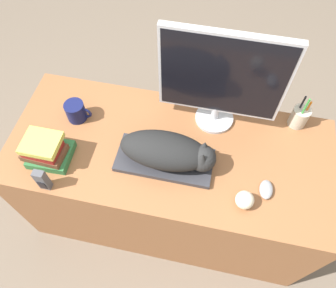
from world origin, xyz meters
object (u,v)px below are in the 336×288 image
(computer_mouse, at_px, (266,189))
(pen_cup, at_px, (299,117))
(keyboard, at_px, (165,160))
(coffee_mug, at_px, (76,111))
(book_stack, at_px, (46,151))
(phone, at_px, (42,180))
(monitor, at_px, (222,79))
(baseball, at_px, (245,200))
(cat, at_px, (170,151))

(computer_mouse, xyz_separation_m, pen_cup, (0.12, 0.39, 0.04))
(keyboard, xyz_separation_m, coffee_mug, (-0.46, 0.15, 0.04))
(keyboard, distance_m, pen_cup, 0.66)
(book_stack, bearing_deg, phone, -72.60)
(monitor, distance_m, book_stack, 0.81)
(computer_mouse, distance_m, pen_cup, 0.41)
(baseball, bearing_deg, computer_mouse, 41.19)
(phone, bearing_deg, monitor, 37.75)
(coffee_mug, relative_size, book_stack, 0.63)
(coffee_mug, distance_m, book_stack, 0.24)
(monitor, relative_size, computer_mouse, 5.96)
(baseball, bearing_deg, phone, -173.37)
(monitor, distance_m, computer_mouse, 0.49)
(pen_cup, bearing_deg, book_stack, -158.50)
(monitor, xyz_separation_m, coffee_mug, (-0.64, -0.13, -0.23))
(baseball, height_order, phone, phone)
(pen_cup, height_order, book_stack, pen_cup)
(cat, relative_size, pen_cup, 2.09)
(keyboard, relative_size, pen_cup, 2.16)
(baseball, bearing_deg, coffee_mug, 161.19)
(pen_cup, relative_size, baseball, 2.58)
(keyboard, bearing_deg, computer_mouse, -6.51)
(coffee_mug, bearing_deg, book_stack, -100.62)
(keyboard, xyz_separation_m, pen_cup, (0.57, 0.33, 0.04))
(computer_mouse, xyz_separation_m, book_stack, (-0.95, -0.04, 0.05))
(coffee_mug, xyz_separation_m, baseball, (0.82, -0.28, -0.01))
(phone, bearing_deg, coffee_mug, 89.56)
(monitor, distance_m, baseball, 0.50)
(baseball, xyz_separation_m, phone, (-0.82, -0.10, 0.02))
(baseball, bearing_deg, keyboard, 160.45)
(cat, relative_size, baseball, 5.39)
(coffee_mug, relative_size, phone, 1.02)
(cat, xyz_separation_m, computer_mouse, (0.42, -0.05, -0.08))
(cat, distance_m, monitor, 0.37)
(computer_mouse, distance_m, baseball, 0.12)
(keyboard, height_order, phone, phone)
(phone, bearing_deg, cat, 24.55)
(monitor, bearing_deg, book_stack, -152.00)
(cat, relative_size, book_stack, 2.08)
(monitor, height_order, phone, monitor)
(computer_mouse, bearing_deg, cat, 173.12)
(keyboard, height_order, computer_mouse, computer_mouse)
(computer_mouse, relative_size, phone, 0.73)
(coffee_mug, bearing_deg, monitor, 11.10)
(monitor, height_order, pen_cup, monitor)
(keyboard, relative_size, coffee_mug, 3.39)
(book_stack, bearing_deg, baseball, -2.58)
(computer_mouse, height_order, baseball, baseball)
(cat, bearing_deg, keyboard, -180.00)
(computer_mouse, distance_m, coffee_mug, 0.93)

